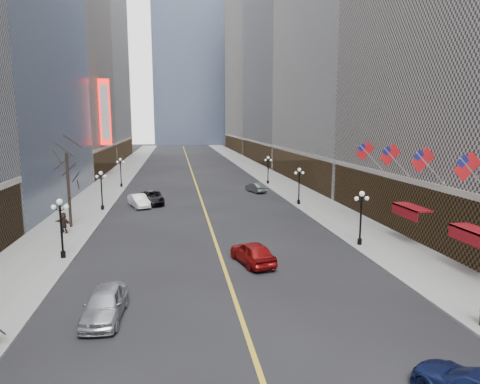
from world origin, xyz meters
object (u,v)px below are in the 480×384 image
object	(u,v)px
streetlamp_east_1	(361,212)
car_nb_far	(152,198)
streetlamp_west_3	(121,169)
car_sb_far	(256,187)
streetlamp_west_1	(61,222)
streetlamp_east_3	(268,167)
car_sb_mid	(253,253)
car_nb_mid	(139,201)
streetlamp_east_2	(299,182)
car_nb_near	(105,304)
streetlamp_west_2	(101,186)

from	to	relation	value
streetlamp_east_1	car_nb_far	distance (m)	28.14
streetlamp_west_3	car_sb_far	distance (m)	21.60
streetlamp_east_1	streetlamp_west_3	world-z (taller)	same
streetlamp_west_1	car_nb_far	xyz separation A→B (m)	(5.47, 21.42, -2.08)
streetlamp_east_3	car_sb_mid	xyz separation A→B (m)	(-9.64, -39.06, -2.06)
streetlamp_east_1	car_sb_mid	size ratio (longest dim) A/B	0.92
streetlamp_west_1	car_nb_mid	distance (m)	20.18
streetlamp_east_2	car_nb_near	xyz separation A→B (m)	(-18.91, -28.62, -2.08)
streetlamp_east_1	streetlamp_west_3	bearing A→B (deg)	123.25
streetlamp_west_1	car_sb_mid	world-z (taller)	streetlamp_west_1
streetlamp_east_2	streetlamp_west_3	world-z (taller)	same
streetlamp_west_1	streetlamp_west_3	size ratio (longest dim) A/B	1.00
streetlamp_west_1	car_sb_far	size ratio (longest dim) A/B	1.05
streetlamp_east_1	streetlamp_west_2	size ratio (longest dim) A/B	1.00
car_nb_near	streetlamp_east_3	bearing A→B (deg)	70.95
streetlamp_west_3	car_nb_near	xyz separation A→B (m)	(4.69, -46.62, -2.08)
streetlamp_east_2	streetlamp_west_1	bearing A→B (deg)	-142.67
streetlamp_west_3	car_sb_far	bearing A→B (deg)	-20.35
streetlamp_east_1	car_sb_far	xyz separation A→B (m)	(-3.46, 28.53, -2.19)
streetlamp_east_2	streetlamp_west_3	xyz separation A→B (m)	(-23.60, 18.00, 0.00)
streetlamp_east_3	streetlamp_west_3	world-z (taller)	same
streetlamp_west_2	car_nb_near	distance (m)	29.08
streetlamp_west_1	car_nb_mid	size ratio (longest dim) A/B	0.95
streetlamp_east_1	streetlamp_west_2	world-z (taller)	same
car_nb_near	car_nb_mid	bearing A→B (deg)	94.29
car_nb_near	car_sb_mid	bearing A→B (deg)	42.24
streetlamp_west_2	car_nb_far	distance (m)	6.78
car_nb_near	car_nb_far	world-z (taller)	car_nb_far
streetlamp_east_3	streetlamp_east_1	bearing A→B (deg)	-90.00
streetlamp_east_3	streetlamp_west_2	size ratio (longest dim) A/B	1.00
streetlamp_east_1	car_nb_far	size ratio (longest dim) A/B	0.77
streetlamp_west_2	car_sb_far	xyz separation A→B (m)	(20.14, 10.53, -2.19)
streetlamp_east_1	streetlamp_west_1	world-z (taller)	same
car_sb_far	streetlamp_east_3	bearing A→B (deg)	-132.47
car_nb_far	car_sb_far	size ratio (longest dim) A/B	1.38
streetlamp_east_1	car_nb_near	xyz separation A→B (m)	(-18.91, -10.62, -2.08)
streetlamp_west_3	car_nb_far	xyz separation A→B (m)	(5.47, -14.58, -2.08)
streetlamp_east_2	car_sb_far	size ratio (longest dim) A/B	1.05
streetlamp_west_1	car_sb_far	xyz separation A→B (m)	(20.14, 28.53, -2.19)
streetlamp_west_2	car_sb_mid	distance (m)	25.35
streetlamp_east_3	car_nb_mid	xyz separation A→B (m)	(-19.58, -16.34, -2.12)
streetlamp_east_1	streetlamp_west_3	distance (m)	43.05
streetlamp_west_2	car_nb_near	bearing A→B (deg)	-80.69
car_nb_near	car_nb_mid	distance (m)	30.29
car_sb_far	streetlamp_east_2	bearing A→B (deg)	90.52
streetlamp_east_1	streetlamp_east_2	bearing A→B (deg)	90.00
streetlamp_east_3	streetlamp_west_3	bearing A→B (deg)	180.00
streetlamp_east_1	car_nb_far	world-z (taller)	streetlamp_east_1
streetlamp_west_2	car_nb_mid	xyz separation A→B (m)	(4.02, 1.66, -2.12)
car_nb_mid	car_sb_far	size ratio (longest dim) A/B	1.11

